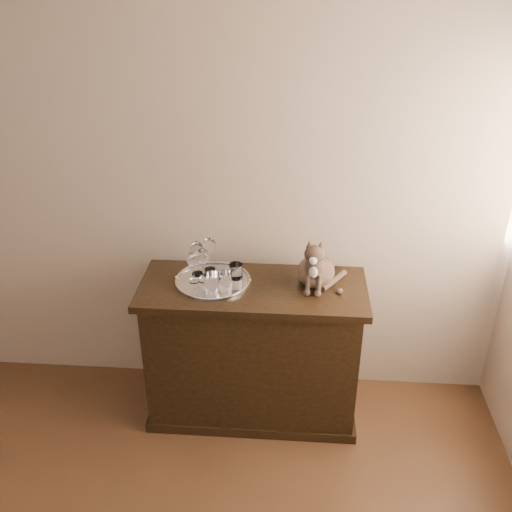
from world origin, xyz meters
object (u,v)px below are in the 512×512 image
at_px(wine_glass_c, 193,267).
at_px(tumbler_b, 212,282).
at_px(wine_glass_a, 197,258).
at_px(tumbler_c, 236,271).
at_px(cat, 317,258).
at_px(tray, 213,281).
at_px(sideboard, 253,351).
at_px(wine_glass_b, 209,254).
at_px(wine_glass_d, 203,265).
at_px(tumbler_a, 225,280).

height_order(wine_glass_c, tumbler_b, wine_glass_c).
height_order(wine_glass_a, tumbler_c, wine_glass_a).
bearing_deg(cat, tray, -169.39).
bearing_deg(sideboard, tumbler_b, -161.21).
bearing_deg(wine_glass_b, tumbler_c, -26.87).
bearing_deg(tray, wine_glass_b, 105.59).
distance_m(sideboard, wine_glass_c, 0.61).
height_order(sideboard, wine_glass_b, wine_glass_b).
xyz_separation_m(wine_glass_a, wine_glass_b, (0.06, 0.05, -0.00)).
bearing_deg(sideboard, wine_glass_a, 163.36).
bearing_deg(tumbler_c, cat, -2.29).
relative_size(wine_glass_a, tumbler_b, 2.11).
height_order(wine_glass_d, tumbler_b, wine_glass_d).
bearing_deg(sideboard, tumbler_a, -164.21).
relative_size(wine_glass_a, cat, 0.64).
distance_m(wine_glass_d, tumbler_c, 0.18).
bearing_deg(sideboard, cat, 8.44).
distance_m(wine_glass_c, cat, 0.64).
relative_size(wine_glass_c, cat, 0.57).
distance_m(tumbler_a, cat, 0.49).
bearing_deg(wine_glass_b, cat, -9.30).
bearing_deg(wine_glass_c, sideboard, -2.70).
distance_m(tray, wine_glass_c, 0.13).
relative_size(wine_glass_d, tumbler_c, 2.28).
distance_m(wine_glass_a, tumbler_b, 0.20).
height_order(wine_glass_c, wine_glass_d, wine_glass_d).
bearing_deg(wine_glass_c, wine_glass_d, 15.12).
distance_m(wine_glass_d, tumbler_a, 0.15).
xyz_separation_m(wine_glass_b, tumbler_c, (0.15, -0.08, -0.06)).
height_order(sideboard, tumbler_a, tumbler_a).
distance_m(sideboard, wine_glass_b, 0.60).
xyz_separation_m(wine_glass_a, wine_glass_c, (-0.01, -0.08, -0.01)).
bearing_deg(sideboard, tray, 172.56).
xyz_separation_m(sideboard, wine_glass_d, (-0.26, 0.03, 0.53)).
bearing_deg(tumbler_a, tumbler_b, -154.95).
xyz_separation_m(tray, wine_glass_d, (-0.05, 0.00, 0.10)).
bearing_deg(tumbler_c, sideboard, -34.81).
bearing_deg(wine_glass_a, sideboard, -16.64).
xyz_separation_m(tumbler_a, cat, (0.47, 0.09, 0.10)).
distance_m(tumbler_c, cat, 0.43).
bearing_deg(wine_glass_b, sideboard, -30.06).
height_order(tumbler_a, tumbler_c, tumbler_a).
distance_m(sideboard, cat, 0.67).
bearing_deg(wine_glass_c, cat, 3.03).
relative_size(sideboard, tumbler_b, 12.94).
relative_size(wine_glass_b, cat, 0.64).
distance_m(wine_glass_a, wine_glass_b, 0.08).
distance_m(tumbler_b, cat, 0.56).
relative_size(wine_glass_c, tumbler_b, 1.85).
xyz_separation_m(sideboard, tray, (-0.21, 0.03, 0.43)).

